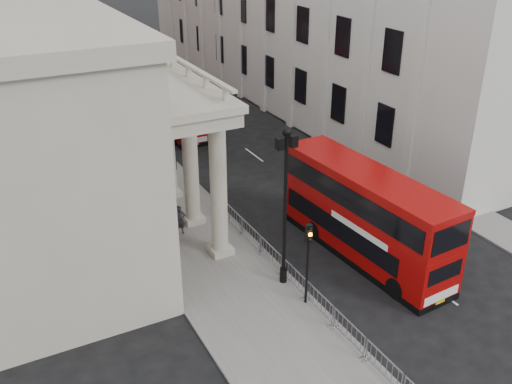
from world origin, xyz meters
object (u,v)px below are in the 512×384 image
Objects in this scene: lamp_post_north at (111,59)px; bus_near at (365,213)px; pedestrian_a at (180,220)px; pedestrian_b at (110,173)px; bus_far at (171,103)px; traffic_light at (308,250)px; pedestrian_c at (169,174)px; lamp_post_mid at (170,106)px; lamp_post_south at (285,198)px.

lamp_post_north is 0.72× the size of bus_near.
pedestrian_a is 8.63m from pedestrian_b.
bus_near is (5.27, -31.54, -2.33)m from lamp_post_north.
lamp_post_north reaches higher than bus_far.
pedestrian_c is at bearing 95.34° from traffic_light.
pedestrian_c is at bearing -94.05° from lamp_post_north.
bus_near is 1.12× the size of bus_far.
bus_near is at bearing -29.84° from pedestrian_c.
pedestrian_c is at bearing 133.57° from pedestrian_b.
bus_far is (2.92, 26.63, -0.79)m from traffic_light.
lamp_post_mid is 4.59× the size of pedestrian_b.
lamp_post_south reaches higher than pedestrian_a.
pedestrian_a is (-2.92, -9.03, -3.89)m from lamp_post_mid.
pedestrian_a is (-8.20, 6.51, -1.56)m from bus_near.
pedestrian_a is at bearing 112.75° from lamp_post_south.
bus_far is 5.73× the size of pedestrian_a.
lamp_post_north is 8.39m from bus_far.
pedestrian_b is (-10.07, 14.93, -1.55)m from bus_near.
bus_near is 6.07× the size of pedestrian_c.
pedestrian_b is 0.95× the size of pedestrian_c.
bus_near is 6.40× the size of pedestrian_b.
lamp_post_mid is 0.81× the size of bus_far.
lamp_post_north is 0.81× the size of bus_far.
lamp_post_mid is at bearing 90.00° from lamp_post_south.
lamp_post_north is 4.59× the size of pedestrian_b.
lamp_post_mid reaches higher than pedestrian_c.
lamp_post_south reaches higher than bus_near.
bus_far is at bearing -144.99° from pedestrian_b.
traffic_light reaches higher than pedestrian_c.
bus_near is 18.08m from pedestrian_b.
bus_far is at bearing 91.49° from bus_near.
bus_far is 18.66m from pedestrian_a.
bus_far is at bearing 83.01° from lamp_post_south.
traffic_light is at bearing -97.33° from bus_far.
pedestrian_a is at bearing 137.71° from bus_near.
traffic_light is 2.37× the size of pedestrian_b.
pedestrian_c is at bearing 113.47° from bus_near.
lamp_post_mid reaches higher than pedestrian_a.
bus_near is 24.26m from bus_far.
bus_far is 12.15m from pedestrian_b.
lamp_post_mid is at bearing 97.08° from pedestrian_c.
pedestrian_c is (-1.33, -2.75, -3.84)m from lamp_post_mid.
lamp_post_north is 4.61× the size of pedestrian_a.
traffic_light is 0.42× the size of bus_far.
lamp_post_south is at bearing 92.84° from traffic_light.
traffic_light is (0.10, -18.02, -1.80)m from lamp_post_mid.
bus_near is at bearing 5.02° from lamp_post_south.
lamp_post_north is at bearing 90.00° from lamp_post_mid.
pedestrian_c is (1.59, 6.28, 0.05)m from pedestrian_a.
pedestrian_b is at bearing -131.36° from bus_far.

